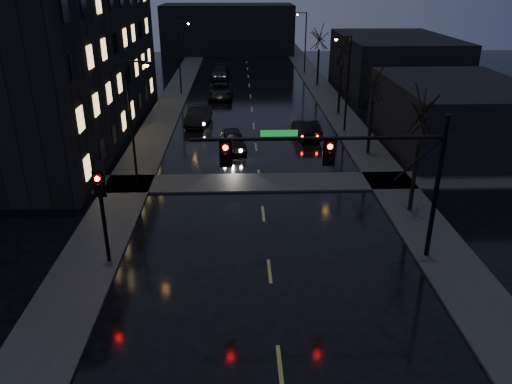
{
  "coord_description": "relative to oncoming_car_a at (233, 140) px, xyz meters",
  "views": [
    {
      "loc": [
        -1.29,
        -11.45,
        12.44
      ],
      "look_at": [
        -0.56,
        9.76,
        3.2
      ],
      "focal_mm": 35.0,
      "sensor_mm": 36.0,
      "label": 1
    }
  ],
  "objects": [
    {
      "name": "streetlight_r_far",
      "position": [
        9.38,
        32.56,
        4.01
      ],
      "size": [
        1.53,
        0.28,
        8.0
      ],
      "color": "black",
      "rests_on": "ground"
    },
    {
      "name": "tree_near",
      "position": [
        10.2,
        -11.44,
        5.45
      ],
      "size": [
        3.52,
        3.52,
        8.08
      ],
      "color": "black",
      "rests_on": "ground"
    },
    {
      "name": "oncoming_car_d",
      "position": [
        -1.9,
        29.31,
        0.03
      ],
      "size": [
        2.55,
        5.62,
        1.6
      ],
      "primitive_type": "imported",
      "rotation": [
        0.0,
        0.0,
        -0.06
      ],
      "color": "black",
      "rests_on": "ground"
    },
    {
      "name": "commercial_right_far",
      "position": [
        18.8,
        22.56,
        2.23
      ],
      "size": [
        12.0,
        18.0,
        6.0
      ],
      "primitive_type": "cube",
      "color": "black",
      "rests_on": "ground"
    },
    {
      "name": "tree_mid_b",
      "position": [
        10.2,
        10.56,
        5.84
      ],
      "size": [
        3.74,
        3.74,
        8.59
      ],
      "color": "black",
      "rests_on": "ground"
    },
    {
      "name": "tree_mid_a",
      "position": [
        10.2,
        -1.44,
        5.06
      ],
      "size": [
        3.3,
        3.3,
        7.58
      ],
      "color": "black",
      "rests_on": "ground"
    },
    {
      "name": "signal_pole_left",
      "position": [
        -5.7,
        -16.45,
        2.24
      ],
      "size": [
        0.35,
        0.41,
        4.53
      ],
      "color": "black",
      "rests_on": "ground"
    },
    {
      "name": "tree_far",
      "position": [
        10.2,
        24.56,
        5.29
      ],
      "size": [
        3.43,
        3.43,
        7.88
      ],
      "color": "black",
      "rests_on": "ground"
    },
    {
      "name": "oncoming_car_c",
      "position": [
        -1.51,
        17.93,
        0.02
      ],
      "size": [
        2.7,
        5.71,
        1.58
      ],
      "primitive_type": "imported",
      "rotation": [
        0.0,
        0.0,
        -0.02
      ],
      "color": "black",
      "rests_on": "ground"
    },
    {
      "name": "oncoming_car_b",
      "position": [
        -3.17,
        7.25,
        0.05
      ],
      "size": [
        2.35,
        5.14,
        1.63
      ],
      "primitive_type": "imported",
      "rotation": [
        0.0,
        0.0,
        -0.13
      ],
      "color": "black",
      "rests_on": "ground"
    },
    {
      "name": "signal_mast",
      "position": [
        5.65,
        -16.45,
        4.1
      ],
      "size": [
        11.11,
        0.41,
        7.0
      ],
      "color": "black",
      "rests_on": "ground"
    },
    {
      "name": "sidewalk_right",
      "position": [
        10.3,
        9.56,
        -0.71
      ],
      "size": [
        3.0,
        140.0,
        0.12
      ],
      "primitive_type": "cube",
      "color": "#2D2D2B",
      "rests_on": "ground"
    },
    {
      "name": "lead_car",
      "position": [
        6.09,
        3.04,
        -0.02
      ],
      "size": [
        2.14,
        4.72,
        1.5
      ],
      "primitive_type": "imported",
      "rotation": [
        0.0,
        0.0,
        3.27
      ],
      "color": "black",
      "rests_on": "ground"
    },
    {
      "name": "far_block",
      "position": [
        -1.2,
        52.56,
        3.23
      ],
      "size": [
        22.0,
        10.0,
        8.0
      ],
      "primitive_type": "cube",
      "color": "black",
      "rests_on": "ground"
    },
    {
      "name": "oncoming_car_a",
      "position": [
        0.0,
        0.0,
        0.0
      ],
      "size": [
        2.28,
        4.67,
        1.53
      ],
      "primitive_type": "imported",
      "rotation": [
        0.0,
        0.0,
        0.11
      ],
      "color": "black",
      "rests_on": "ground"
    },
    {
      "name": "streetlight_r_mid",
      "position": [
        9.38,
        4.56,
        4.01
      ],
      "size": [
        1.53,
        0.28,
        8.0
      ],
      "color": "black",
      "rests_on": "ground"
    },
    {
      "name": "streetlight_l_near",
      "position": [
        -5.78,
        -7.44,
        4.01
      ],
      "size": [
        1.53,
        0.28,
        8.0
      ],
      "color": "black",
      "rests_on": "ground"
    },
    {
      "name": "sidewalk_cross",
      "position": [
        1.8,
        -6.94,
        -0.71
      ],
      "size": [
        40.0,
        3.0,
        0.12
      ],
      "primitive_type": "cube",
      "color": "#2D2D2B",
      "rests_on": "ground"
    },
    {
      "name": "streetlight_l_far",
      "position": [
        -5.78,
        19.56,
        4.01
      ],
      "size": [
        1.53,
        0.28,
        8.0
      ],
      "color": "black",
      "rests_on": "ground"
    },
    {
      "name": "commercial_right_near",
      "position": [
        17.3,
        0.56,
        1.73
      ],
      "size": [
        10.0,
        14.0,
        5.0
      ],
      "primitive_type": "cube",
      "color": "black",
      "rests_on": "ground"
    },
    {
      "name": "apartment_block",
      "position": [
        -14.7,
        4.56,
        5.23
      ],
      "size": [
        12.0,
        30.0,
        12.0
      ],
      "primitive_type": "cube",
      "color": "black",
      "rests_on": "ground"
    },
    {
      "name": "sidewalk_left",
      "position": [
        -6.7,
        9.56,
        -0.71
      ],
      "size": [
        3.0,
        140.0,
        0.12
      ],
      "primitive_type": "cube",
      "color": "#2D2D2B",
      "rests_on": "ground"
    }
  ]
}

